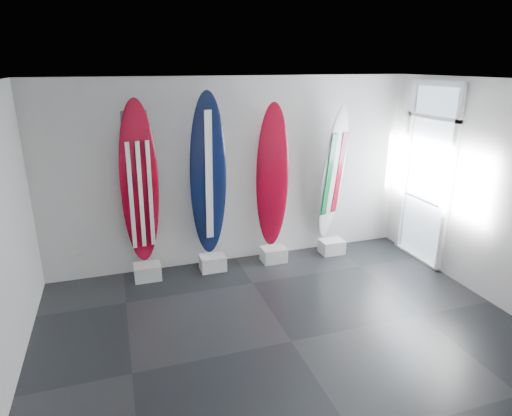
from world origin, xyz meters
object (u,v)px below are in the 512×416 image
object	(u,v)px
surfboard_usa	(140,185)
surfboard_swiss	(272,177)
surfboard_navy	(208,176)
surfboard_italy	(333,174)

from	to	relation	value
surfboard_usa	surfboard_swiss	world-z (taller)	surfboard_usa
surfboard_navy	surfboard_italy	size ratio (longest dim) A/B	1.10
surfboard_swiss	surfboard_italy	distance (m)	1.09
surfboard_swiss	surfboard_italy	world-z (taller)	surfboard_swiss
surfboard_usa	surfboard_navy	distance (m)	1.03
surfboard_navy	surfboard_swiss	xyz separation A→B (m)	(1.05, 0.00, -0.10)
surfboard_usa	surfboard_swiss	size ratio (longest dim) A/B	1.05
surfboard_navy	surfboard_swiss	world-z (taller)	surfboard_navy
surfboard_navy	surfboard_swiss	size ratio (longest dim) A/B	1.08
surfboard_usa	surfboard_italy	world-z (taller)	surfboard_usa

